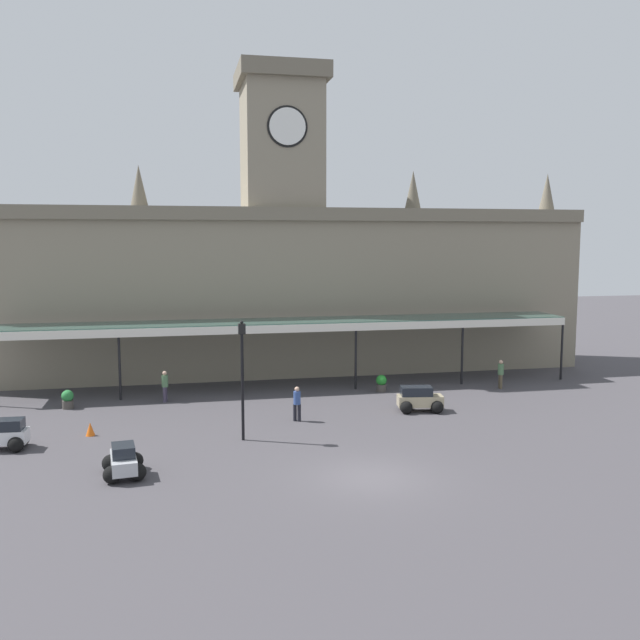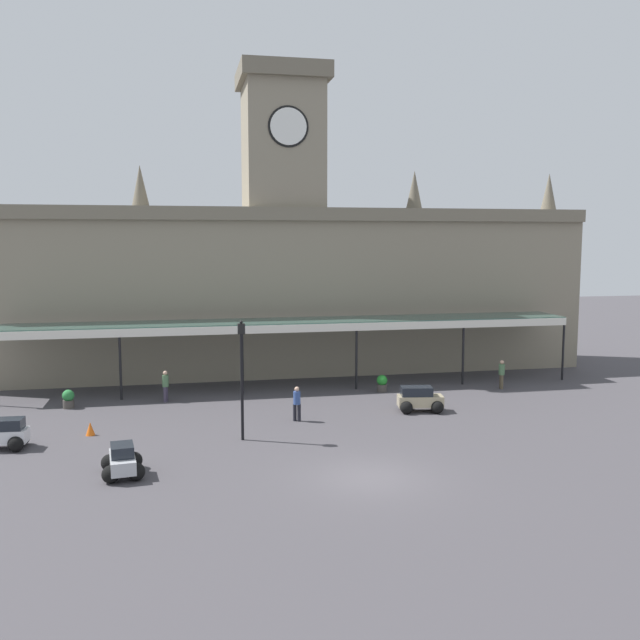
# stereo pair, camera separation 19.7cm
# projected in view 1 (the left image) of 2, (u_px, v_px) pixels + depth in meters

# --- Properties ---
(ground_plane) EXTENTS (140.00, 140.00, 0.00)m
(ground_plane) POSITION_uv_depth(u_px,v_px,m) (371.00, 478.00, 24.90)
(ground_plane) COLOR #454246
(station_building) EXTENTS (39.32, 5.75, 19.27)m
(station_building) POSITION_uv_depth(u_px,v_px,m) (282.00, 277.00, 44.43)
(station_building) COLOR gray
(station_building) RESTS_ON ground
(entrance_canopy) EXTENTS (32.92, 3.26, 3.93)m
(entrance_canopy) POSITION_uv_depth(u_px,v_px,m) (296.00, 323.00, 39.78)
(entrance_canopy) COLOR #38564C
(entrance_canopy) RESTS_ON ground
(car_beige_estate) EXTENTS (2.37, 1.78, 1.27)m
(car_beige_estate) POSITION_uv_depth(u_px,v_px,m) (419.00, 400.00, 34.44)
(car_beige_estate) COLOR tan
(car_beige_estate) RESTS_ON ground
(car_white_estate) EXTENTS (2.30, 1.63, 1.27)m
(car_white_estate) POSITION_uv_depth(u_px,v_px,m) (0.00, 436.00, 28.16)
(car_white_estate) COLOR silver
(car_white_estate) RESTS_ON ground
(car_silver_sedan) EXTENTS (1.68, 2.14, 1.19)m
(car_silver_sedan) POSITION_uv_depth(u_px,v_px,m) (124.00, 463.00, 25.02)
(car_silver_sedan) COLOR #B2B5BA
(car_silver_sedan) RESTS_ON ground
(pedestrian_crossing_forecourt) EXTENTS (0.34, 0.39, 1.67)m
(pedestrian_crossing_forecourt) POSITION_uv_depth(u_px,v_px,m) (501.00, 373.00, 39.71)
(pedestrian_crossing_forecourt) COLOR brown
(pedestrian_crossing_forecourt) RESTS_ON ground
(pedestrian_near_entrance) EXTENTS (0.34, 0.38, 1.67)m
(pedestrian_near_entrance) POSITION_uv_depth(u_px,v_px,m) (165.00, 385.00, 36.41)
(pedestrian_near_entrance) COLOR #3F384C
(pedestrian_near_entrance) RESTS_ON ground
(pedestrian_beside_cars) EXTENTS (0.36, 0.34, 1.67)m
(pedestrian_beside_cars) POSITION_uv_depth(u_px,v_px,m) (297.00, 402.00, 32.55)
(pedestrian_beside_cars) COLOR black
(pedestrian_beside_cars) RESTS_ON ground
(victorian_lamppost) EXTENTS (0.30, 0.30, 5.20)m
(victorian_lamppost) POSITION_uv_depth(u_px,v_px,m) (242.00, 367.00, 29.20)
(victorian_lamppost) COLOR black
(victorian_lamppost) RESTS_ON ground
(traffic_cone) EXTENTS (0.40, 0.40, 0.59)m
(traffic_cone) POSITION_uv_depth(u_px,v_px,m) (90.00, 429.00, 30.20)
(traffic_cone) COLOR orange
(traffic_cone) RESTS_ON ground
(planter_by_canopy) EXTENTS (0.60, 0.60, 0.96)m
(planter_by_canopy) POSITION_uv_depth(u_px,v_px,m) (381.00, 383.00, 38.92)
(planter_by_canopy) COLOR #47423D
(planter_by_canopy) RESTS_ON ground
(planter_near_kerb) EXTENTS (0.60, 0.60, 0.96)m
(planter_near_kerb) POSITION_uv_depth(u_px,v_px,m) (68.00, 399.00, 35.02)
(planter_near_kerb) COLOR #47423D
(planter_near_kerb) RESTS_ON ground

